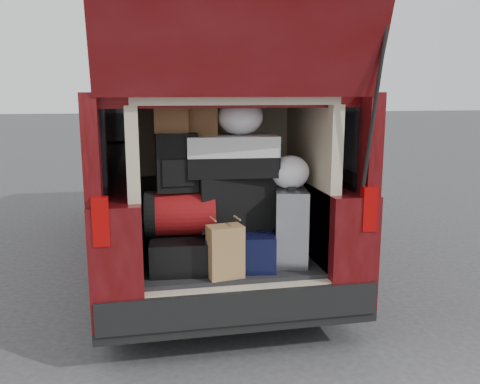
% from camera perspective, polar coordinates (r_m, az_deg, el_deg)
% --- Properties ---
extents(ground, '(80.00, 80.00, 0.00)m').
position_cam_1_polar(ground, '(3.87, -0.83, -16.22)').
color(ground, '#343436').
rests_on(ground, ground).
extents(minivan, '(1.90, 5.35, 2.77)m').
position_cam_1_polar(minivan, '(5.34, -4.43, 1.80)').
color(minivan, black).
rests_on(minivan, ground).
extents(load_floor, '(1.24, 1.05, 0.55)m').
position_cam_1_polar(load_floor, '(4.00, -1.56, -10.93)').
color(load_floor, black).
rests_on(load_floor, ground).
extents(black_hardshell, '(0.46, 0.60, 0.23)m').
position_cam_1_polar(black_hardshell, '(3.70, -6.69, -6.48)').
color(black_hardshell, black).
rests_on(black_hardshell, load_floor).
extents(navy_hardshell, '(0.55, 0.64, 0.26)m').
position_cam_1_polar(navy_hardshell, '(3.73, -0.11, -6.00)').
color(navy_hardshell, black).
rests_on(navy_hardshell, load_floor).
extents(silver_roller, '(0.29, 0.40, 0.55)m').
position_cam_1_polar(silver_roller, '(3.71, 5.63, -3.83)').
color(silver_roller, white).
rests_on(silver_roller, load_floor).
extents(kraft_bag, '(0.25, 0.18, 0.36)m').
position_cam_1_polar(kraft_bag, '(3.43, -1.66, -6.71)').
color(kraft_bag, '#AD864E').
rests_on(kraft_bag, load_floor).
extents(red_duffel, '(0.51, 0.35, 0.32)m').
position_cam_1_polar(red_duffel, '(3.63, -6.75, -2.34)').
color(red_duffel, maroon).
rests_on(red_duffel, black_hardshell).
extents(black_soft_case, '(0.56, 0.37, 0.39)m').
position_cam_1_polar(black_soft_case, '(3.71, -0.75, -1.00)').
color(black_soft_case, black).
rests_on(black_soft_case, navy_hardshell).
extents(backpack, '(0.29, 0.18, 0.41)m').
position_cam_1_polar(backpack, '(3.56, -7.12, 3.32)').
color(backpack, black).
rests_on(backpack, red_duffel).
extents(twotone_duffel, '(0.66, 0.37, 0.29)m').
position_cam_1_polar(twotone_duffel, '(3.63, -0.91, 4.12)').
color(twotone_duffel, silver).
rests_on(twotone_duffel, black_soft_case).
extents(grocery_sack_lower, '(0.23, 0.19, 0.21)m').
position_cam_1_polar(grocery_sack_lower, '(3.58, -7.81, 8.32)').
color(grocery_sack_lower, brown).
rests_on(grocery_sack_lower, backpack).
extents(grocery_sack_upper, '(0.22, 0.19, 0.20)m').
position_cam_1_polar(grocery_sack_upper, '(3.64, -4.10, 7.96)').
color(grocery_sack_upper, brown).
rests_on(grocery_sack_upper, twotone_duffel).
extents(plastic_bag_center, '(0.34, 0.32, 0.26)m').
position_cam_1_polar(plastic_bag_center, '(3.63, 0.03, 8.46)').
color(plastic_bag_center, white).
rests_on(plastic_bag_center, twotone_duffel).
extents(plastic_bag_right, '(0.28, 0.26, 0.24)m').
position_cam_1_polar(plastic_bag_right, '(3.64, 5.63, 2.23)').
color(plastic_bag_right, white).
rests_on(plastic_bag_right, silver_roller).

